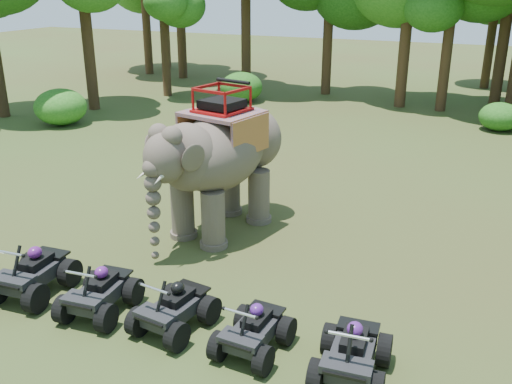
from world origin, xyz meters
TOP-DOWN VIEW (x-y plane):
  - ground at (0.00, 0.00)m, footprint 110.00×110.00m
  - elephant at (-1.70, 2.74)m, footprint 3.16×5.25m
  - atv_0 at (-4.00, -2.12)m, footprint 1.43×1.89m
  - atv_1 at (-2.15, -2.16)m, footprint 1.35×1.77m
  - atv_2 at (-0.40, -2.05)m, footprint 1.42×1.80m
  - atv_3 at (1.37, -2.10)m, footprint 1.25×1.64m
  - atv_4 at (3.27, -2.11)m, footprint 1.39×1.82m
  - tree_0 at (0.00, 21.13)m, footprint 6.88×6.88m
  - tree_1 at (4.77, 22.92)m, footprint 6.63×6.63m
  - tree_24 at (-15.02, 13.98)m, footprint 6.61×6.61m
  - tree_25 at (-13.35, 18.75)m, footprint 4.72×4.72m
  - tree_26 at (-9.70, 22.14)m, footprint 6.69×6.69m
  - tree_27 at (-4.79, 23.00)m, footprint 6.18×6.18m
  - tree_32 at (-19.33, 28.46)m, footprint 6.54×6.54m
  - tree_33 at (-18.91, 25.26)m, footprint 6.70×6.70m
  - tree_34 at (4.00, 28.88)m, footprint 5.55×5.55m
  - tree_39 at (2.18, 20.96)m, footprint 5.66×5.66m
  - tree_41 at (-18.86, 27.43)m, footprint 6.66×6.66m

SIDE VIEW (x-z plane):
  - ground at x=0.00m, z-range 0.00..0.00m
  - atv_3 at x=1.37m, z-range 0.00..1.17m
  - atv_2 at x=-0.40m, z-range 0.00..1.23m
  - atv_1 at x=-2.15m, z-range 0.00..1.24m
  - atv_4 at x=3.27m, z-range 0.00..1.28m
  - atv_0 at x=-4.00m, z-range 0.00..1.34m
  - elephant at x=-1.70m, z-range 0.00..4.11m
  - tree_25 at x=-13.35m, z-range 0.00..6.75m
  - tree_34 at x=4.00m, z-range 0.00..7.93m
  - tree_39 at x=2.18m, z-range 0.00..8.08m
  - tree_27 at x=-4.79m, z-range 0.00..8.83m
  - tree_32 at x=-19.33m, z-range 0.00..9.34m
  - tree_24 at x=-15.02m, z-range 0.00..9.45m
  - tree_1 at x=4.77m, z-range 0.00..9.48m
  - tree_41 at x=-18.86m, z-range 0.00..9.52m
  - tree_26 at x=-9.70m, z-range 0.00..9.55m
  - tree_33 at x=-18.91m, z-range 0.00..9.58m
  - tree_0 at x=0.00m, z-range 0.00..9.83m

